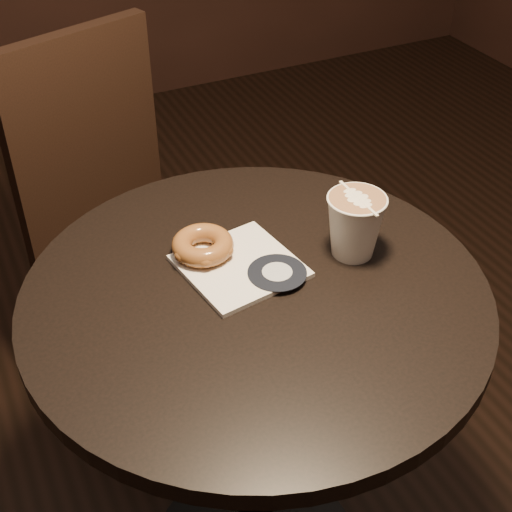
% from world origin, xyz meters
% --- Properties ---
extents(cafe_table, '(0.70, 0.70, 0.75)m').
position_xyz_m(cafe_table, '(0.00, 0.00, 0.55)').
color(cafe_table, black).
rests_on(cafe_table, ground).
extents(chair, '(0.46, 0.46, 0.92)m').
position_xyz_m(chair, '(-0.06, 0.62, 0.51)').
color(chair, black).
rests_on(chair, ground).
extents(pastry_bag, '(0.19, 0.19, 0.01)m').
position_xyz_m(pastry_bag, '(-0.00, 0.05, 0.75)').
color(pastry_bag, white).
rests_on(pastry_bag, cafe_table).
extents(doughnut, '(0.10, 0.10, 0.03)m').
position_xyz_m(doughnut, '(-0.04, 0.10, 0.77)').
color(doughnut, brown).
rests_on(doughnut, pastry_bag).
extents(latte_cup, '(0.09, 0.09, 0.10)m').
position_xyz_m(latte_cup, '(0.18, 0.01, 0.80)').
color(latte_cup, silver).
rests_on(latte_cup, cafe_table).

